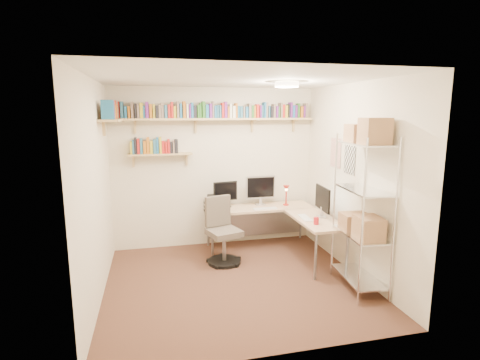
# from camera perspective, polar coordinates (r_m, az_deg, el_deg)

# --- Properties ---
(ground) EXTENTS (3.20, 3.20, 0.00)m
(ground) POSITION_cam_1_polar(r_m,az_deg,el_deg) (4.92, -0.63, -15.27)
(ground) COLOR #4A2F20
(ground) RESTS_ON ground
(room_shell) EXTENTS (3.24, 3.04, 2.52)m
(room_shell) POSITION_cam_1_polar(r_m,az_deg,el_deg) (4.48, -0.62, 2.93)
(room_shell) COLOR beige
(room_shell) RESTS_ON ground
(wall_shelves) EXTENTS (3.12, 1.09, 0.80)m
(wall_shelves) POSITION_cam_1_polar(r_m,az_deg,el_deg) (5.66, -7.91, 9.20)
(wall_shelves) COLOR tan
(wall_shelves) RESTS_ON ground
(corner_desk) EXTENTS (1.74, 1.66, 1.13)m
(corner_desk) POSITION_cam_1_polar(r_m,az_deg,el_deg) (5.75, 3.99, -4.65)
(corner_desk) COLOR #D3B389
(corner_desk) RESTS_ON ground
(office_chair) EXTENTS (0.52, 0.53, 0.94)m
(office_chair) POSITION_cam_1_polar(r_m,az_deg,el_deg) (5.38, -2.71, -8.42)
(office_chair) COLOR black
(office_chair) RESTS_ON ground
(wire_rack) EXTENTS (0.46, 0.84, 2.06)m
(wire_rack) POSITION_cam_1_polar(r_m,az_deg,el_deg) (4.59, 18.40, -1.25)
(wire_rack) COLOR silver
(wire_rack) RESTS_ON ground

